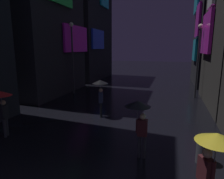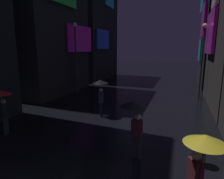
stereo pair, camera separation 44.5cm
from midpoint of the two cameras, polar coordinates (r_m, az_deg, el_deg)
The scene contains 10 objects.
building_left_mid at distance 18.85m, azimuth -20.29°, elevation 22.48°, with size 4.25×7.96×15.24m.
building_left_far at distance 26.80m, azimuth -7.64°, elevation 18.49°, with size 4.25×8.49×14.20m.
building_right_far at distance 24.37m, azimuth 27.81°, elevation 18.22°, with size 4.25×7.42×14.38m.
pedestrian_near_crossing_yellow at distance 4.97m, azimuth 24.51°, elevation -15.80°, with size 0.90×0.90×2.12m.
pedestrian_far_right_red at distance 9.84m, azimuth -30.09°, elevation -2.88°, with size 0.90×0.90×2.12m.
pedestrian_midstreet_left_black at distance 6.97m, azimuth 5.95°, elevation -6.84°, with size 0.90×0.90×2.12m.
pedestrian_midstreet_centre_black at distance 11.35m, azimuth -4.47°, elevation 0.44°, with size 0.90×0.90×2.12m.
streetlamp_right_far at distance 16.74m, azimuth 22.75°, elevation 9.62°, with size 0.36×0.36×5.67m.
streetlamp_left_far at distance 17.47m, azimuth -12.00°, elevation 10.85°, with size 0.36×0.36×5.98m.
trash_bin at distance 7.68m, azimuth 23.00°, elevation -15.63°, with size 0.46×0.46×0.93m.
Camera 1 is at (3.11, -2.14, 3.87)m, focal length 32.00 mm.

